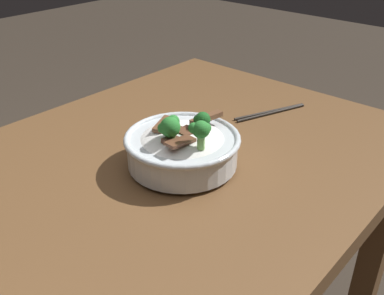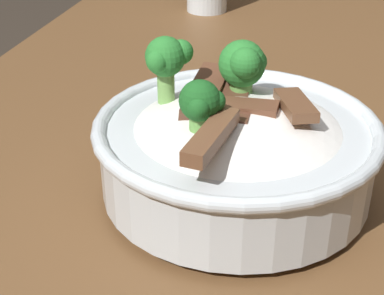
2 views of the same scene
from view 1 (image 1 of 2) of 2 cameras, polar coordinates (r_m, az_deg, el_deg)
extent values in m
cube|color=brown|center=(0.87, -10.70, -6.75)|extent=(1.44, 0.82, 0.04)
cube|color=brown|center=(1.42, 22.28, -13.51)|extent=(0.07, 0.07, 0.78)
cube|color=brown|center=(1.67, 0.52, -3.82)|extent=(0.07, 0.07, 0.78)
cylinder|color=silver|center=(0.92, -1.23, -2.20)|extent=(0.10, 0.10, 0.01)
cylinder|color=silver|center=(0.90, -1.26, -0.40)|extent=(0.23, 0.23, 0.06)
torus|color=silver|center=(0.88, -1.28, 1.25)|extent=(0.24, 0.24, 0.01)
ellipsoid|color=white|center=(0.89, -1.26, 0.29)|extent=(0.19, 0.19, 0.07)
cube|color=brown|center=(0.88, -1.59, 2.15)|extent=(0.02, 0.06, 0.01)
cube|color=brown|center=(0.91, 1.89, 3.86)|extent=(0.08, 0.03, 0.01)
cube|color=#563323|center=(0.88, 0.19, 2.12)|extent=(0.02, 0.05, 0.01)
cube|color=#563323|center=(0.85, -2.34, 1.03)|extent=(0.05, 0.03, 0.02)
cube|color=brown|center=(0.83, -1.54, 0.76)|extent=(0.06, 0.03, 0.01)
cube|color=brown|center=(0.90, -3.81, 3.07)|extent=(0.06, 0.04, 0.01)
cylinder|color=#6BA84C|center=(0.89, 1.38, 2.49)|extent=(0.02, 0.02, 0.02)
sphere|color=#1E6023|center=(0.88, 1.39, 3.65)|extent=(0.03, 0.03, 0.03)
sphere|color=#1E6023|center=(0.89, 1.78, 3.86)|extent=(0.02, 0.02, 0.02)
sphere|color=#1E6023|center=(0.88, 0.72, 3.70)|extent=(0.02, 0.02, 0.02)
cylinder|color=#7AB256|center=(0.82, 1.17, 0.75)|extent=(0.01, 0.01, 0.03)
sphere|color=#2D8433|center=(0.81, 1.18, 2.36)|extent=(0.03, 0.03, 0.03)
sphere|color=#2D8433|center=(0.82, 1.89, 2.56)|extent=(0.02, 0.02, 0.02)
sphere|color=#2D8433|center=(0.81, 0.22, 2.55)|extent=(0.02, 0.02, 0.02)
cylinder|color=#6BA84C|center=(0.85, -2.83, 1.29)|extent=(0.02, 0.02, 0.02)
sphere|color=#2D8433|center=(0.84, -2.86, 2.67)|extent=(0.04, 0.04, 0.04)
sphere|color=#2D8433|center=(0.85, -2.48, 3.41)|extent=(0.03, 0.03, 0.03)
sphere|color=#2D8433|center=(0.84, -3.81, 2.54)|extent=(0.02, 0.02, 0.02)
cylinder|color=#28231E|center=(1.17, 10.04, 4.61)|extent=(0.20, 0.09, 0.01)
cylinder|color=#28231E|center=(1.16, 10.29, 4.44)|extent=(0.20, 0.08, 0.01)
camera|label=2|loc=(1.17, 11.25, 19.16)|focal=54.77mm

